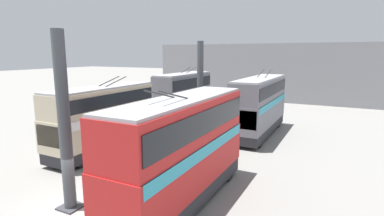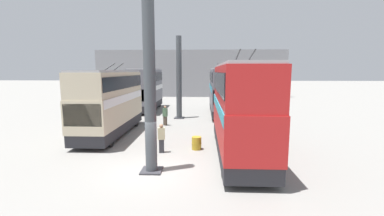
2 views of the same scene
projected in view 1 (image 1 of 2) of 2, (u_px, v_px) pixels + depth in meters
The scene contains 11 objects.
ground_plane at pixel (71, 207), 14.38m from camera, with size 240.00×240.00×0.00m, color gray.
depot_back_wall at pixel (263, 73), 45.74m from camera, with size 0.50×36.00×8.79m.
support_column_near at pixel (65, 126), 13.63m from camera, with size 1.01×1.01×8.35m.
support_column_far at pixel (200, 91), 26.19m from camera, with size 1.01×1.01×8.35m.
bus_left_near at pixel (182, 145), 14.24m from camera, with size 9.92×2.54×5.89m.
bus_left_far at pixel (260, 103), 26.83m from camera, with size 10.38×2.54×5.80m.
bus_right_mid at pixel (103, 115), 22.21m from camera, with size 9.34×2.54×5.53m.
bus_right_far at pixel (184, 94), 33.08m from camera, with size 9.16×2.54×5.78m.
person_aisle_foreground at pixel (112, 169), 16.73m from camera, with size 0.30×0.45×1.76m.
person_aisle_midway at pixel (170, 134), 23.98m from camera, with size 0.44×0.48×1.78m.
oil_drum at pixel (151, 180), 16.55m from camera, with size 0.63×0.63×0.80m.
Camera 1 is at (-9.19, -11.22, 7.28)m, focal length 28.00 mm.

